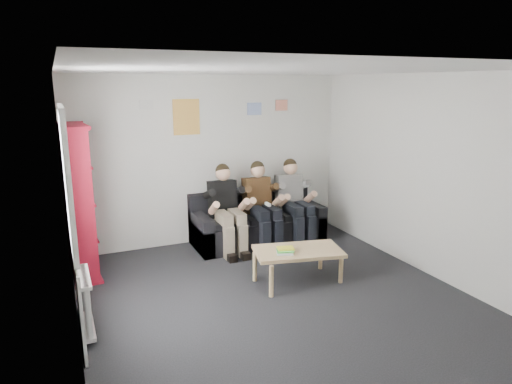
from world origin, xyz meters
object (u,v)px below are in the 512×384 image
Objects in this scene: coffee_table at (298,253)px; person_left at (227,209)px; person_right at (295,202)px; person_middle at (262,205)px; bookshelf at (80,202)px; sofa at (257,224)px.

coffee_table is 0.83× the size of person_left.
coffee_table is at bearing -108.73° from person_right.
person_middle is 1.00× the size of person_right.
person_middle is (2.70, 0.06, -0.36)m from bookshelf.
sofa is 1.57× the size of person_middle.
person_middle reaches higher than coffee_table.
coffee_table is at bearing -71.64° from person_left.
person_middle is at bearing 1.88° from person_left.
sofa is at bearing 84.66° from coffee_table.
person_middle is (0.16, 1.47, 0.27)m from coffee_table.
person_left reaches higher than coffee_table.
coffee_table is at bearing -34.14° from bookshelf.
person_left is at bearing -179.62° from person_middle.
person_left is 1.00× the size of person_right.
bookshelf is 2.14m from person_left.
person_left is at bearing -171.85° from person_right.
sofa reaches higher than coffee_table.
coffee_table is 0.83× the size of person_middle.
sofa is 0.42m from person_middle.
coffee_table is at bearing -95.34° from sofa.
coffee_table is 1.68m from person_right.
bookshelf reaches higher than coffee_table.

